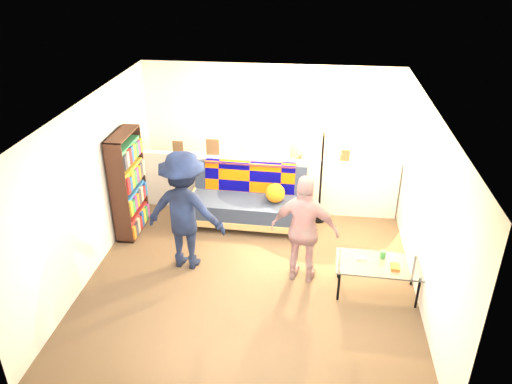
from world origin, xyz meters
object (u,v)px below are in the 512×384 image
futon_sofa (249,200)px  floor_lamp (322,155)px  coffee_table (379,265)px  bookshelf (128,187)px  person_left (185,211)px  person_right (305,230)px

futon_sofa → floor_lamp: 1.41m
coffee_table → floor_lamp: 2.16m
futon_sofa → bookshelf: size_ratio=1.20×
bookshelf → floor_lamp: (3.01, 0.69, 0.40)m
futon_sofa → person_left: size_ratio=1.14×
floor_lamp → person_right: bearing=-97.0°
person_right → futon_sofa: bearing=-48.0°
futon_sofa → person_right: (0.96, -1.49, 0.39)m
coffee_table → person_right: (-1.00, 0.20, 0.35)m
bookshelf → person_left: bearing=-36.4°
bookshelf → person_right: 2.97m
floor_lamp → person_right: 1.73m
bookshelf → person_right: size_ratio=1.06×
futon_sofa → person_left: (-0.72, -1.35, 0.48)m
futon_sofa → bookshelf: bearing=-164.3°
coffee_table → person_left: size_ratio=0.64×
coffee_table → person_right: size_ratio=0.72×
futon_sofa → person_right: 1.82m
futon_sofa → bookshelf: (-1.84, -0.52, 0.39)m
floor_lamp → person_left: person_left is taller
bookshelf → coffee_table: (3.80, -1.17, -0.35)m
futon_sofa → floor_lamp: size_ratio=1.21×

